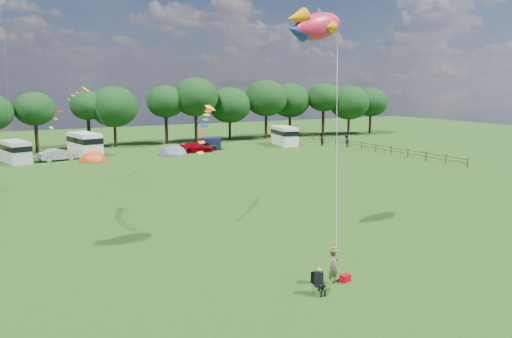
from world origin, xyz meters
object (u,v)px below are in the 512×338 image
car_d (205,146)px  tent_orange (93,161)px  walker_a (321,139)px  campervan_c (85,143)px  campervan_d (285,135)px  kite_flyer (334,267)px  walker_b (346,141)px  campervan_b (16,151)px  camp_chair (318,278)px  car_c (196,147)px  car_b (58,155)px  tent_greyblue (173,155)px  fish_kite (314,26)px

car_d → tent_orange: tent_orange is taller
walker_a → campervan_c: bearing=-28.7°
campervan_c → campervan_d: bearing=-106.9°
kite_flyer → walker_a: bearing=47.4°
campervan_c → walker_b: (35.78, -8.85, -0.68)m
campervan_b → camp_chair: size_ratio=4.52×
car_c → campervan_c: bearing=80.6°
car_b → walker_a: size_ratio=2.20×
campervan_d → walker_b: bearing=-122.1°
tent_orange → camp_chair: (1.72, -44.50, 0.73)m
car_d → campervan_c: campervan_c is taller
tent_orange → tent_greyblue: tent_greyblue is taller
car_d → campervan_c: size_ratio=0.71×
car_b → campervan_d: bearing=-101.6°
campervan_d → fish_kite: fish_kite is taller
campervan_b → campervan_c: 8.53m
car_b → campervan_b: size_ratio=0.74×
car_c → campervan_c: size_ratio=0.70×
campervan_b → tent_orange: 9.05m
camp_chair → kite_flyer: bearing=45.9°
car_d → kite_flyer: 48.35m
campervan_d → walker_a: size_ratio=3.21×
tent_greyblue → camp_chair: size_ratio=3.27×
kite_flyer → fish_kite: 12.79m
tent_greyblue → campervan_c: bearing=153.2°
car_d → walker_b: walker_b is taller
walker_a → walker_b: size_ratio=1.04×
campervan_c → tent_greyblue: (10.21, -5.15, -1.58)m
car_d → tent_greyblue: 5.95m
campervan_b → campervan_c: campervan_c is taller
car_c → car_b: bearing=93.1°
kite_flyer → car_c: bearing=68.7°
tent_greyblue → walker_b: walker_b is taller
car_b → campervan_d: size_ratio=0.68×
car_d → campervan_d: campervan_d is taller
car_b → walker_a: bearing=-106.6°
tent_orange → walker_a: walker_a is taller
campervan_d → fish_kite: 49.32m
walker_a → walker_b: bearing=109.0°
camp_chair → fish_kite: fish_kite is taller
car_c → campervan_c: campervan_c is taller
tent_orange → tent_greyblue: 10.23m
fish_kite → walker_a: size_ratio=2.21×
car_c → campervan_b: 22.28m
fish_kite → campervan_b: bearing=96.7°
campervan_b → walker_b: (44.03, -6.71, -0.47)m
fish_kite → walker_a: (28.27, 38.64, -11.41)m
car_c → car_d: size_ratio=0.99×
car_b → tent_greyblue: (13.87, -2.22, -0.72)m
campervan_b → walker_a: size_ratio=2.98×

